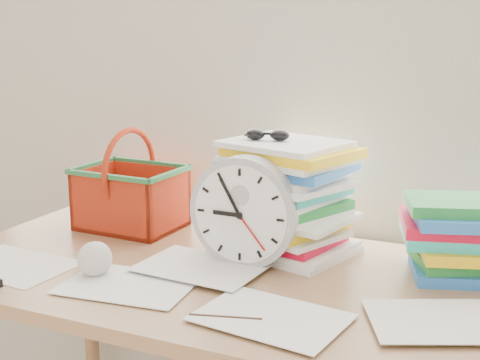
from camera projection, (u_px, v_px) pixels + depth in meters
The scene contains 10 objects.
curtain at pixel (303, 18), 1.68m from camera, with size 2.40×0.01×2.50m, color beige.
desk at pixel (240, 305), 1.48m from camera, with size 1.40×0.70×0.75m.
paper_stack at pixel (286, 197), 1.58m from camera, with size 0.31×0.25×0.27m, color white, non-canonical shape.
clock at pixel (245, 212), 1.49m from camera, with size 0.25×0.25×0.05m, color #A6A7A8.
sunglasses at pixel (267, 135), 1.57m from camera, with size 0.12×0.10×0.03m, color black, non-canonical shape.
book_stack at pixel (466, 237), 1.44m from camera, with size 0.28×0.22×0.17m, color white, non-canonical shape.
basket at pixel (130, 180), 1.77m from camera, with size 0.26×0.21×0.26m, color red, non-canonical shape.
crumpled_ball at pixel (95, 259), 1.44m from camera, with size 0.08×0.08×0.08m, color silver.
pen at pixel (225, 318), 1.23m from camera, with size 0.01×0.01×0.14m, color black.
scattered_papers at pixel (239, 270), 1.47m from camera, with size 1.26×0.42×0.02m, color white, non-canonical shape.
Camera 1 is at (0.58, 0.34, 1.28)m, focal length 50.00 mm.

